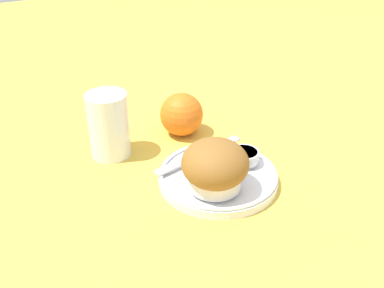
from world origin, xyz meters
TOP-DOWN VIEW (x-y plane):
  - ground_plane at (0.00, 0.00)m, footprint 3.00×3.00m
  - plate at (-0.02, -0.03)m, footprint 0.19×0.19m
  - muffin at (-0.04, -0.06)m, footprint 0.10×0.10m
  - cream_ramekin at (0.04, -0.02)m, footprint 0.05×0.05m
  - berry_pair at (-0.01, 0.01)m, footprint 0.03×0.01m
  - butter_knife at (-0.02, 0.03)m, footprint 0.18×0.05m
  - orange_fruit at (0.01, 0.14)m, footprint 0.08×0.08m
  - juice_glass at (-0.14, 0.14)m, footprint 0.07×0.07m

SIDE VIEW (x-z plane):
  - ground_plane at x=0.00m, z-range 0.00..0.00m
  - plate at x=-0.02m, z-range 0.00..0.02m
  - butter_knife at x=-0.02m, z-range 0.02..0.02m
  - berry_pair at x=-0.01m, z-range 0.02..0.03m
  - cream_ramekin at x=0.04m, z-range 0.02..0.04m
  - orange_fruit at x=0.01m, z-range 0.00..0.08m
  - muffin at x=-0.04m, z-range 0.02..0.09m
  - juice_glass at x=-0.14m, z-range 0.00..0.11m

